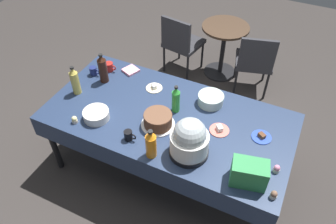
{
  "coord_description": "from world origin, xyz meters",
  "views": [
    {
      "loc": [
        0.9,
        -1.88,
        2.81
      ],
      "look_at": [
        0.0,
        0.0,
        0.8
      ],
      "focal_mm": 35.21,
      "sensor_mm": 36.0,
      "label": 1
    }
  ],
  "objects_px": {
    "glass_salad_bowl": "(211,99)",
    "soda_bottle_lime_soda": "(176,100)",
    "dessert_plate_cobalt": "(261,137)",
    "soda_carton": "(249,173)",
    "frosted_layer_cake": "(158,120)",
    "coffee_mug_navy": "(94,71)",
    "maroon_chair_left": "(181,41)",
    "soda_bottle_cola": "(103,69)",
    "round_cafe_table": "(224,42)",
    "cupcake_vanilla": "(277,169)",
    "ceramic_snack_bowl": "(96,115)",
    "coffee_mug_red": "(109,67)",
    "cupcake_rose": "(274,195)",
    "soda_bottle_orange_juice": "(151,144)",
    "maroon_chair_right": "(255,60)",
    "soda_bottle_ginger_ale": "(75,81)",
    "dessert_plate_cream": "(154,88)",
    "potluck_table": "(168,121)",
    "dessert_plate_coral": "(219,130)",
    "cupcake_mint": "(75,120)",
    "slow_cooker": "(189,140)",
    "coffee_mug_black": "(129,135)"
  },
  "relations": [
    {
      "from": "glass_salad_bowl",
      "to": "soda_bottle_lime_soda",
      "type": "distance_m",
      "value": 0.35
    },
    {
      "from": "dessert_plate_cobalt",
      "to": "soda_carton",
      "type": "distance_m",
      "value": 0.48
    },
    {
      "from": "dessert_plate_cobalt",
      "to": "frosted_layer_cake",
      "type": "bearing_deg",
      "value": -163.79
    },
    {
      "from": "coffee_mug_navy",
      "to": "maroon_chair_left",
      "type": "relative_size",
      "value": 0.13
    },
    {
      "from": "soda_bottle_cola",
      "to": "round_cafe_table",
      "type": "relative_size",
      "value": 0.44
    },
    {
      "from": "cupcake_vanilla",
      "to": "soda_carton",
      "type": "bearing_deg",
      "value": -133.85
    },
    {
      "from": "ceramic_snack_bowl",
      "to": "maroon_chair_left",
      "type": "height_order",
      "value": "maroon_chair_left"
    },
    {
      "from": "ceramic_snack_bowl",
      "to": "round_cafe_table",
      "type": "relative_size",
      "value": 0.32
    },
    {
      "from": "frosted_layer_cake",
      "to": "maroon_chair_left",
      "type": "distance_m",
      "value": 1.81
    },
    {
      "from": "coffee_mug_red",
      "to": "round_cafe_table",
      "type": "xyz_separation_m",
      "value": [
        0.79,
        1.44,
        -0.3
      ]
    },
    {
      "from": "cupcake_rose",
      "to": "soda_bottle_orange_juice",
      "type": "xyz_separation_m",
      "value": [
        -0.96,
        -0.03,
        0.1
      ]
    },
    {
      "from": "soda_bottle_cola",
      "to": "maroon_chair_right",
      "type": "xyz_separation_m",
      "value": [
        1.21,
        1.39,
        -0.41
      ]
    },
    {
      "from": "glass_salad_bowl",
      "to": "cupcake_vanilla",
      "type": "height_order",
      "value": "glass_salad_bowl"
    },
    {
      "from": "coffee_mug_navy",
      "to": "glass_salad_bowl",
      "type": "bearing_deg",
      "value": 4.84
    },
    {
      "from": "glass_salad_bowl",
      "to": "round_cafe_table",
      "type": "xyz_separation_m",
      "value": [
        -0.33,
        1.46,
        -0.3
      ]
    },
    {
      "from": "frosted_layer_cake",
      "to": "soda_bottle_ginger_ale",
      "type": "xyz_separation_m",
      "value": [
        -0.89,
        0.05,
        0.08
      ]
    },
    {
      "from": "soda_bottle_ginger_ale",
      "to": "maroon_chair_right",
      "type": "bearing_deg",
      "value": 50.79
    },
    {
      "from": "ceramic_snack_bowl",
      "to": "maroon_chair_right",
      "type": "bearing_deg",
      "value": 62.29
    },
    {
      "from": "ceramic_snack_bowl",
      "to": "round_cafe_table",
      "type": "distance_m",
      "value": 2.16
    },
    {
      "from": "dessert_plate_cream",
      "to": "soda_bottle_ginger_ale",
      "type": "height_order",
      "value": "soda_bottle_ginger_ale"
    },
    {
      "from": "soda_carton",
      "to": "maroon_chair_right",
      "type": "distance_m",
      "value": 2.01
    },
    {
      "from": "potluck_table",
      "to": "maroon_chair_left",
      "type": "height_order",
      "value": "maroon_chair_left"
    },
    {
      "from": "glass_salad_bowl",
      "to": "dessert_plate_coral",
      "type": "bearing_deg",
      "value": -57.0
    },
    {
      "from": "dessert_plate_cobalt",
      "to": "coffee_mug_navy",
      "type": "distance_m",
      "value": 1.76
    },
    {
      "from": "cupcake_vanilla",
      "to": "round_cafe_table",
      "type": "distance_m",
      "value": 2.25
    },
    {
      "from": "cupcake_mint",
      "to": "coffee_mug_navy",
      "type": "xyz_separation_m",
      "value": [
        -0.25,
        0.64,
        0.01
      ]
    },
    {
      "from": "frosted_layer_cake",
      "to": "slow_cooker",
      "type": "relative_size",
      "value": 0.84
    },
    {
      "from": "slow_cooker",
      "to": "glass_salad_bowl",
      "type": "height_order",
      "value": "slow_cooker"
    },
    {
      "from": "soda_carton",
      "to": "maroon_chair_right",
      "type": "relative_size",
      "value": 0.31
    },
    {
      "from": "coffee_mug_black",
      "to": "soda_bottle_ginger_ale",
      "type": "bearing_deg",
      "value": 157.98
    },
    {
      "from": "dessert_plate_coral",
      "to": "dessert_plate_cobalt",
      "type": "bearing_deg",
      "value": 12.7
    },
    {
      "from": "soda_carton",
      "to": "dessert_plate_cobalt",
      "type": "bearing_deg",
      "value": 78.63
    },
    {
      "from": "cupcake_vanilla",
      "to": "coffee_mug_black",
      "type": "height_order",
      "value": "coffee_mug_black"
    },
    {
      "from": "dessert_plate_coral",
      "to": "dessert_plate_cobalt",
      "type": "height_order",
      "value": "dessert_plate_coral"
    },
    {
      "from": "dessert_plate_coral",
      "to": "maroon_chair_right",
      "type": "height_order",
      "value": "maroon_chair_right"
    },
    {
      "from": "slow_cooker",
      "to": "glass_salad_bowl",
      "type": "distance_m",
      "value": 0.64
    },
    {
      "from": "soda_bottle_lime_soda",
      "to": "cupcake_vanilla",
      "type": "bearing_deg",
      "value": -16.36
    },
    {
      "from": "potluck_table",
      "to": "cupcake_mint",
      "type": "height_order",
      "value": "cupcake_mint"
    },
    {
      "from": "coffee_mug_navy",
      "to": "cupcake_vanilla",
      "type": "bearing_deg",
      "value": -11.82
    },
    {
      "from": "dessert_plate_cream",
      "to": "round_cafe_table",
      "type": "distance_m",
      "value": 1.54
    },
    {
      "from": "soda_bottle_orange_juice",
      "to": "soda_bottle_ginger_ale",
      "type": "bearing_deg",
      "value": 159.64
    },
    {
      "from": "dessert_plate_cream",
      "to": "soda_carton",
      "type": "bearing_deg",
      "value": -30.53
    },
    {
      "from": "slow_cooker",
      "to": "maroon_chair_right",
      "type": "bearing_deg",
      "value": 87.24
    },
    {
      "from": "slow_cooker",
      "to": "coffee_mug_black",
      "type": "bearing_deg",
      "value": -171.27
    },
    {
      "from": "soda_bottle_lime_soda",
      "to": "maroon_chair_left",
      "type": "height_order",
      "value": "soda_bottle_lime_soda"
    },
    {
      "from": "coffee_mug_black",
      "to": "maroon_chair_left",
      "type": "bearing_deg",
      "value": 101.24
    },
    {
      "from": "coffee_mug_black",
      "to": "round_cafe_table",
      "type": "relative_size",
      "value": 0.15
    },
    {
      "from": "dessert_plate_coral",
      "to": "dessert_plate_cobalt",
      "type": "distance_m",
      "value": 0.35
    },
    {
      "from": "soda_bottle_ginger_ale",
      "to": "round_cafe_table",
      "type": "height_order",
      "value": "soda_bottle_ginger_ale"
    },
    {
      "from": "maroon_chair_left",
      "to": "ceramic_snack_bowl",
      "type": "bearing_deg",
      "value": -89.84
    }
  ]
}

